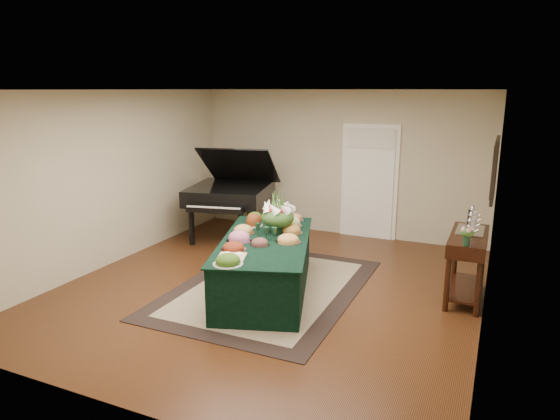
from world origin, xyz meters
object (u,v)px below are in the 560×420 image
at_px(buffet_table, 265,265).
at_px(grand_piano, 230,193).
at_px(mahogany_sideboard, 468,249).
at_px(floral_centerpiece, 278,213).

bearing_deg(buffet_table, grand_piano, 129.70).
xyz_separation_m(grand_piano, mahogany_sideboard, (4.20, -1.19, -0.17)).
distance_m(floral_centerpiece, grand_piano, 2.41).
bearing_deg(floral_centerpiece, buffet_table, -92.80).
bearing_deg(grand_piano, buffet_table, -50.30).
relative_size(grand_piano, mahogany_sideboard, 1.59).
bearing_deg(buffet_table, mahogany_sideboard, 19.05).
xyz_separation_m(buffet_table, mahogany_sideboard, (2.50, 0.86, 0.31)).
height_order(buffet_table, floral_centerpiece, floral_centerpiece).
height_order(floral_centerpiece, mahogany_sideboard, floral_centerpiece).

